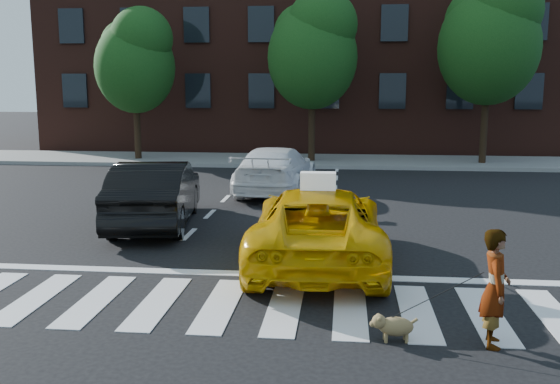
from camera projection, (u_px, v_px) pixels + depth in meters
The scene contains 14 objects.
ground at pixel (220, 305), 9.66m from camera, with size 120.00×120.00×0.00m, color black.
crosswalk at pixel (220, 305), 9.66m from camera, with size 13.00×2.40×0.01m, color silver.
stop_line at pixel (238, 274), 11.23m from camera, with size 12.00×0.30×0.01m, color silver.
sidewalk_far at pixel (300, 161), 26.79m from camera, with size 30.00×4.00×0.15m, color slate.
building at pixel (311, 32), 33.10m from camera, with size 26.00×10.00×12.00m, color #442018.
tree_left at pixel (135, 57), 26.24m from camera, with size 3.39×3.38×6.50m.
tree_mid at pixel (313, 46), 25.41m from camera, with size 3.69×3.69×7.10m.
tree_right at pixel (490, 34), 24.63m from camera, with size 4.00×4.00×7.70m.
taxi at pixel (318, 225), 11.84m from camera, with size 2.41×5.22×1.45m, color #D99F04.
black_sedan at pixel (156, 193), 14.92m from camera, with size 1.65×4.73×1.56m, color black.
white_suv at pixel (276, 170), 19.36m from camera, with size 2.01×4.95×1.44m, color white.
woman at pixel (495, 288), 8.06m from camera, with size 0.57×0.37×1.57m, color #999999.
dog at pixel (392, 326), 8.28m from camera, with size 0.65×0.29×0.37m.
taxi_sign at pixel (318, 181), 11.49m from camera, with size 0.65×0.28×0.32m, color white.
Camera 1 is at (1.87, -9.06, 3.41)m, focal length 40.00 mm.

